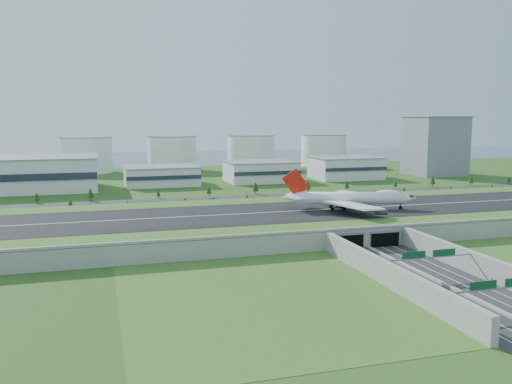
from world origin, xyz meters
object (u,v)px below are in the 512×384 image
object	(u,v)px
car_0	(395,274)
car_7	(211,198)
boeing_747	(350,198)
car_2	(407,255)
car_5	(299,194)
car_1	(440,300)
car_6	(489,189)
office_tower	(435,146)
fuel_tank_a	(87,155)
car_4	(110,207)

from	to	relation	value
car_0	car_7	size ratio (longest dim) A/B	0.67
boeing_747	car_2	bearing A→B (deg)	-79.54
car_2	car_5	distance (m)	172.66
boeing_747	car_1	size ratio (longest dim) A/B	13.54
car_0	car_5	xyz separation A→B (m)	(38.14, 194.35, 0.14)
car_6	office_tower	bearing A→B (deg)	-3.22
car_0	office_tower	bearing A→B (deg)	55.86
boeing_747	car_0	bearing A→B (deg)	-89.90
car_1	office_tower	bearing A→B (deg)	73.29
office_tower	car_2	world-z (taller)	office_tower
boeing_747	car_7	bearing A→B (deg)	132.07
car_5	boeing_747	bearing A→B (deg)	15.12
office_tower	car_2	size ratio (longest dim) A/B	11.69
car_0	car_2	bearing A→B (deg)	52.76
car_0	fuel_tank_a	bearing A→B (deg)	107.57
car_1	car_2	xyz separation A→B (m)	(20.05, 50.64, -0.17)
office_tower	car_4	world-z (taller)	office_tower
car_4	boeing_747	bearing A→B (deg)	-120.45
car_1	car_6	world-z (taller)	car_1
fuel_tank_a	car_1	world-z (taller)	fuel_tank_a
boeing_747	car_1	xyz separation A→B (m)	(-26.52, -115.62, -13.15)
fuel_tank_a	car_6	world-z (taller)	fuel_tank_a
car_6	car_7	xyz separation A→B (m)	(-210.20, 17.48, 0.05)
car_4	car_5	xyz separation A→B (m)	(131.32, 18.16, 0.06)
car_6	car_0	bearing A→B (deg)	143.96
car_1	car_5	distance (m)	225.68
car_1	car_6	xyz separation A→B (m)	(185.34, 203.86, -0.03)
office_tower	car_0	world-z (taller)	office_tower
car_4	car_6	distance (m)	277.23
car_0	car_1	size ratio (longest dim) A/B	0.78
car_1	car_6	size ratio (longest dim) A/B	0.87
boeing_747	car_1	bearing A→B (deg)	-86.77
car_0	car_4	xyz separation A→B (m)	(-93.18, 176.19, 0.08)
car_1	car_2	bearing A→B (deg)	85.71
boeing_747	car_7	size ratio (longest dim) A/B	11.55
car_7	car_0	bearing A→B (deg)	-12.70
fuel_tank_a	car_1	xyz separation A→B (m)	(108.48, -428.25, -16.55)
car_1	car_0	bearing A→B (deg)	104.68
office_tower	car_1	distance (m)	378.91
fuel_tank_a	car_6	xyz separation A→B (m)	(293.81, -224.39, -16.58)
fuel_tank_a	car_2	world-z (taller)	fuel_tank_a
car_4	car_5	size ratio (longest dim) A/B	0.90
car_1	car_7	size ratio (longest dim) A/B	0.85
car_1	car_7	xyz separation A→B (m)	(-24.86, 221.34, 0.03)
fuel_tank_a	car_7	size ratio (longest dim) A/B	8.52
fuel_tank_a	boeing_747	xyz separation A→B (m)	(134.99, -312.63, -3.40)
car_0	car_1	distance (m)	27.89
office_tower	boeing_747	distance (m)	271.04
car_2	car_4	size ratio (longest dim) A/B	1.06
car_6	car_4	bearing A→B (deg)	100.20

